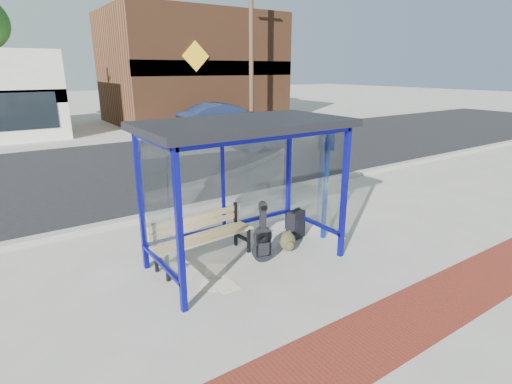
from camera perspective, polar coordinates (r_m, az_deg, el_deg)
ground at (r=6.99m, az=-1.39°, el=-9.88°), size 120.00×120.00×0.00m
brick_paver_strip at (r=5.32m, az=15.01°, el=-20.14°), size 60.00×1.00×0.01m
curb_near at (r=9.34m, az=-11.10°, el=-2.64°), size 60.00×0.25×0.12m
street_asphalt at (r=14.02m, az=-19.45°, el=3.13°), size 60.00×10.00×0.00m
curb_far at (r=18.90m, az=-23.62°, el=6.29°), size 60.00×0.25×0.12m
far_sidewalk at (r=20.76m, az=-24.65°, el=6.87°), size 60.00×4.00×0.01m
bus_shelter at (r=6.38m, az=-1.87°, el=7.16°), size 3.30×1.80×2.42m
storefront_brown at (r=26.31m, az=-9.01°, el=17.08°), size 10.00×7.08×6.40m
tree_right at (r=31.60m, az=-4.26°, el=21.32°), size 3.60×3.60×7.03m
utility_pole_east at (r=22.38m, az=-0.68°, el=19.61°), size 1.60×0.24×8.00m
bench at (r=6.89m, az=-7.70°, el=-6.03°), size 1.84×0.59×0.85m
guitar_bag at (r=6.84m, az=0.97°, el=-7.04°), size 0.39×0.21×1.02m
suitcase at (r=7.83m, az=5.69°, el=-4.64°), size 0.39×0.30×0.61m
backpack at (r=7.32m, az=4.61°, el=-7.11°), size 0.35×0.33×0.36m
sign_post at (r=7.59m, az=10.06°, el=2.85°), size 0.12×0.30×2.37m
newspaper_a at (r=6.33m, az=-6.58°, el=-13.05°), size 0.45×0.46×0.01m
newspaper_b at (r=6.30m, az=-4.29°, el=-13.17°), size 0.32×0.40×0.01m
newspaper_c at (r=6.74m, az=-5.78°, el=-11.05°), size 0.52×0.54×0.01m
parked_car at (r=20.52m, az=-4.52°, el=10.44°), size 4.82×2.06×1.54m
fire_hydrant at (r=23.32m, az=1.08°, el=10.26°), size 0.29×0.19×0.65m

